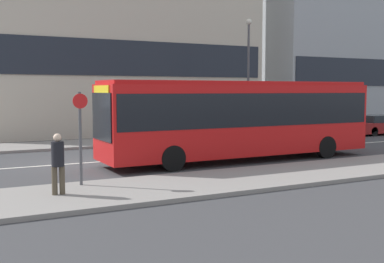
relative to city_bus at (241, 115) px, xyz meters
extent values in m
plane|color=#3A3A3D|center=(-6.47, 2.36, -1.90)|extent=(120.00, 120.00, 0.00)
cube|color=gray|center=(-6.47, -3.89, -1.84)|extent=(44.00, 3.50, 0.13)
cube|color=gray|center=(-6.47, 8.61, -1.84)|extent=(44.00, 3.50, 0.13)
cube|color=silver|center=(-6.47, 2.36, -1.90)|extent=(41.80, 0.16, 0.01)
cube|color=beige|center=(0.01, 14.95, 7.06)|extent=(19.30, 6.19, 17.93)
cube|color=#1E232D|center=(0.01, 11.83, 3.03)|extent=(18.52, 0.08, 2.20)
cube|color=#9EA3A8|center=(18.64, 15.06, 6.09)|extent=(12.26, 6.40, 15.99)
cube|color=#1E232D|center=(18.64, 11.83, 2.49)|extent=(11.77, 0.08, 2.20)
cube|color=red|center=(0.01, 0.00, -0.16)|extent=(11.90, 2.46, 2.86)
cube|color=black|center=(0.01, 0.00, 0.27)|extent=(11.66, 2.49, 1.31)
cube|color=red|center=(0.01, 0.00, 1.34)|extent=(11.72, 2.27, 0.14)
cube|color=black|center=(-5.96, 0.00, 0.09)|extent=(0.05, 2.17, 1.71)
cube|color=yellow|center=(-5.96, 0.00, 1.06)|extent=(0.04, 1.72, 0.32)
cylinder|color=black|center=(-3.68, -1.12, -1.42)|extent=(0.96, 0.28, 0.96)
cylinder|color=black|center=(-3.68, 1.12, -1.42)|extent=(0.96, 0.28, 0.96)
cylinder|color=black|center=(3.70, -1.12, -1.42)|extent=(0.96, 0.28, 0.96)
cylinder|color=black|center=(3.70, 1.12, -1.42)|extent=(0.96, 0.28, 0.96)
cube|color=#A39E84|center=(9.76, 5.58, -1.42)|extent=(4.55, 1.88, 0.68)
cube|color=#21262B|center=(9.62, 5.58, -0.86)|extent=(2.50, 1.66, 0.43)
cylinder|color=black|center=(11.17, 4.73, -1.60)|extent=(0.60, 0.18, 0.60)
cylinder|color=black|center=(11.17, 6.44, -1.60)|extent=(0.60, 0.18, 0.60)
cylinder|color=black|center=(8.35, 4.73, -1.60)|extent=(0.60, 0.18, 0.60)
cylinder|color=black|center=(8.35, 6.44, -1.60)|extent=(0.60, 0.18, 0.60)
cube|color=maroon|center=(14.73, 5.70, -1.42)|extent=(4.25, 1.80, 0.68)
cube|color=#21262B|center=(14.60, 5.70, -0.85)|extent=(2.34, 1.59, 0.46)
cylinder|color=black|center=(16.05, 6.51, -1.60)|extent=(0.60, 0.18, 0.60)
cylinder|color=black|center=(13.41, 4.89, -1.60)|extent=(0.60, 0.18, 0.60)
cylinder|color=black|center=(13.41, 6.51, -1.60)|extent=(0.60, 0.18, 0.60)
cylinder|color=#4C4233|center=(-8.24, -3.74, -1.39)|extent=(0.15, 0.15, 0.77)
cylinder|color=#4C4233|center=(-8.44, -3.73, -1.39)|extent=(0.15, 0.15, 0.77)
cylinder|color=black|center=(-8.34, -3.74, -0.67)|extent=(0.34, 0.34, 0.67)
sphere|color=beige|center=(-8.34, -3.74, -0.22)|extent=(0.22, 0.22, 0.22)
cylinder|color=#4C4C51|center=(-7.45, -2.70, -0.39)|extent=(0.09, 0.09, 2.77)
cylinder|color=red|center=(-7.45, -2.76, 0.73)|extent=(0.44, 0.03, 0.44)
cylinder|color=#4C4C51|center=(5.60, 7.65, 1.63)|extent=(0.14, 0.14, 6.81)
sphere|color=silver|center=(5.60, 7.65, 5.14)|extent=(0.36, 0.36, 0.36)
camera|label=1|loc=(-11.11, -16.78, 1.06)|focal=45.00mm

